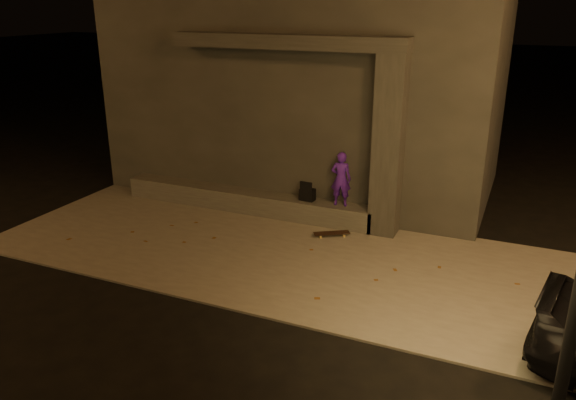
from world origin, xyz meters
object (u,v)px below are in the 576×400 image
at_px(column, 388,147).
at_px(skateboarder, 341,179).
at_px(backpack, 307,194).
at_px(skateboard, 332,233).

height_order(column, skateboarder, column).
bearing_deg(column, backpack, -180.00).
bearing_deg(skateboard, skateboarder, 62.15).
bearing_deg(backpack, skateboard, -33.62).
bearing_deg(skateboarder, skateboard, 86.94).
xyz_separation_m(column, skateboard, (-0.90, -0.65, -1.73)).
relative_size(column, backpack, 8.17).
xyz_separation_m(skateboarder, backpack, (-0.74, -0.00, -0.43)).
relative_size(column, skateboarder, 3.12).
relative_size(skateboarder, skateboard, 1.62).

